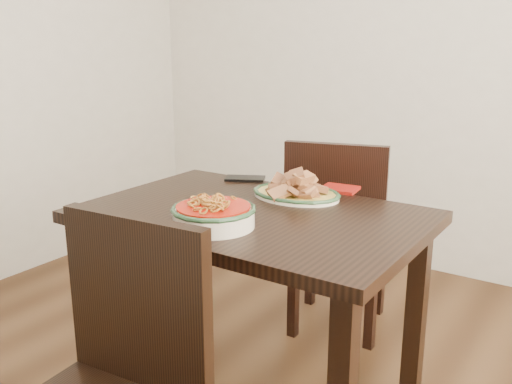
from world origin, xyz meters
The scene contains 8 objects.
wall_back centered at (0.00, 1.75, 1.30)m, with size 3.50×0.10×2.60m, color silver.
dining_table centered at (0.05, 0.11, 0.64)m, with size 1.09×0.73×0.75m.
chair_far centered at (0.04, 0.78, 0.50)m, with size 0.52×0.52×0.89m.
chair_near centered at (0.10, -0.57, 0.50)m, with size 0.45×0.45×0.89m.
fish_plate centered at (0.09, 0.34, 0.79)m, with size 0.32×0.25×0.11m.
noodle_bowl centered at (0.04, -0.09, 0.79)m, with size 0.26×0.26×0.08m.
smartphone centered at (-0.21, 0.45, 0.76)m, with size 0.16×0.08×0.01m, color black.
napkin centered at (0.17, 0.51, 0.76)m, with size 0.13×0.11×0.01m, color maroon.
Camera 1 is at (1.05, -1.37, 1.30)m, focal length 40.00 mm.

